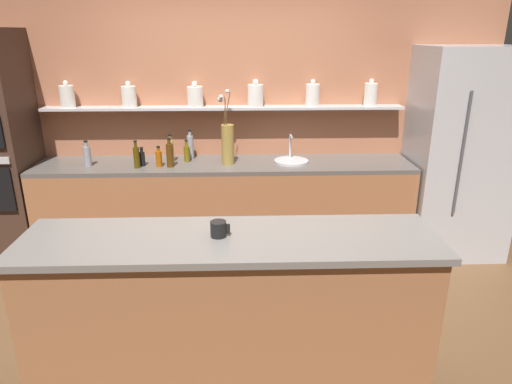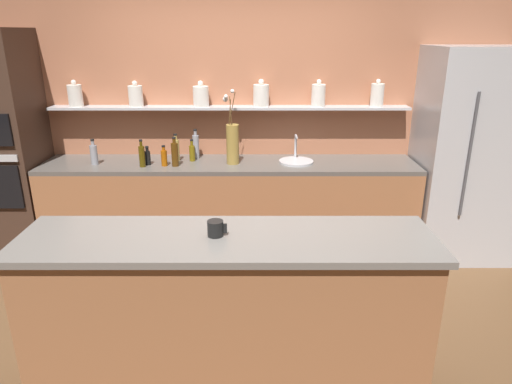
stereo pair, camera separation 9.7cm
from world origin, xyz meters
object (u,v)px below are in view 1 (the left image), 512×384
at_px(bottle_spirit_1, 190,147).
at_px(bottle_spirit_3, 171,150).
at_px(refrigerator, 459,154).
at_px(bottle_spirit_4, 87,156).
at_px(bottle_oil_5, 136,157).
at_px(bottle_sauce_0, 159,158).
at_px(sink_fixture, 291,160).
at_px(bottle_spirit_7, 170,155).
at_px(coffee_mug, 219,229).
at_px(flower_vase, 228,142).
at_px(bottle_sauce_2, 142,158).
at_px(bottle_oil_6, 187,153).

bearing_deg(bottle_spirit_1, bottle_spirit_3, -151.86).
xyz_separation_m(refrigerator, bottle_spirit_4, (-3.51, -0.02, 0.03)).
distance_m(bottle_spirit_1, bottle_oil_5, 0.55).
xyz_separation_m(bottle_sauce_0, bottle_spirit_1, (0.26, 0.27, 0.04)).
distance_m(bottle_spirit_1, bottle_spirit_4, 0.95).
xyz_separation_m(sink_fixture, bottle_spirit_7, (-1.13, -0.13, 0.09)).
relative_size(bottle_oil_5, coffee_mug, 2.32).
xyz_separation_m(flower_vase, bottle_spirit_7, (-0.53, -0.09, -0.09)).
relative_size(bottle_spirit_3, bottle_oil_5, 1.03).
relative_size(refrigerator, coffee_mug, 17.99).
bearing_deg(bottle_spirit_4, bottle_spirit_7, -4.35).
bearing_deg(flower_vase, refrigerator, -0.22).
bearing_deg(refrigerator, bottle_sauce_2, -179.36).
bearing_deg(flower_vase, bottle_spirit_7, -170.67).
xyz_separation_m(bottle_sauce_2, bottle_oil_5, (-0.03, -0.07, 0.03)).
height_order(refrigerator, bottle_spirit_4, refrigerator).
bearing_deg(bottle_oil_6, bottle_sauce_2, -161.48).
height_order(bottle_sauce_0, bottle_spirit_4, bottle_spirit_4).
distance_m(bottle_spirit_1, bottle_spirit_7, 0.32).
height_order(refrigerator, coffee_mug, refrigerator).
bearing_deg(bottle_spirit_4, flower_vase, 1.25).
relative_size(refrigerator, sink_fixture, 6.08).
distance_m(sink_fixture, bottle_sauce_2, 1.40).
height_order(sink_fixture, bottle_sauce_2, sink_fixture).
height_order(bottle_oil_5, bottle_spirit_7, bottle_spirit_7).
distance_m(sink_fixture, coffee_mug, 1.97).
xyz_separation_m(flower_vase, bottle_spirit_1, (-0.37, 0.19, -0.08)).
bearing_deg(coffee_mug, flower_vase, 89.82).
distance_m(bottle_oil_5, bottle_oil_6, 0.48).
bearing_deg(sink_fixture, refrigerator, -1.72).
height_order(bottle_spirit_7, coffee_mug, bottle_spirit_7).
distance_m(refrigerator, flower_vase, 2.21).
distance_m(bottle_sauce_0, bottle_spirit_7, 0.11).
xyz_separation_m(bottle_sauce_0, bottle_oil_5, (-0.20, -0.03, 0.02)).
relative_size(bottle_spirit_3, bottle_oil_6, 1.24).
bearing_deg(coffee_mug, bottle_sauce_0, 109.63).
distance_m(bottle_spirit_1, coffee_mug, 2.05).
distance_m(flower_vase, bottle_sauce_0, 0.65).
bearing_deg(sink_fixture, bottle_sauce_0, -174.54).
bearing_deg(bottle_spirit_7, refrigerator, 1.63).
relative_size(flower_vase, sink_fixture, 2.10).
bearing_deg(bottle_oil_6, coffee_mug, -78.58).
bearing_deg(bottle_spirit_4, sink_fixture, 2.04).
relative_size(bottle_oil_5, bottle_spirit_7, 0.93).
xyz_separation_m(refrigerator, bottle_spirit_7, (-2.74, -0.08, 0.04)).
relative_size(bottle_spirit_7, coffee_mug, 2.49).
bearing_deg(bottle_spirit_4, bottle_sauce_0, -4.32).
bearing_deg(bottle_sauce_0, bottle_oil_5, -170.68).
bearing_deg(coffee_mug, bottle_spirit_3, 105.68).
bearing_deg(bottle_sauce_2, sink_fixture, 3.35).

